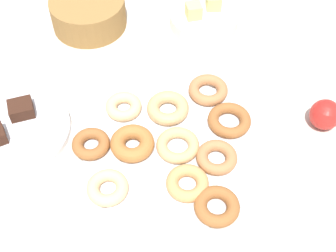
# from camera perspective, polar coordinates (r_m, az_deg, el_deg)

# --- Properties ---
(ground_plane) EXTENTS (2.40, 2.40, 0.00)m
(ground_plane) POSITION_cam_1_polar(r_m,az_deg,el_deg) (0.95, 0.66, -2.90)
(ground_plane) COLOR beige
(donut_plate) EXTENTS (0.36, 0.36, 0.01)m
(donut_plate) POSITION_cam_1_polar(r_m,az_deg,el_deg) (0.95, 0.67, -2.68)
(donut_plate) COLOR silver
(donut_plate) RESTS_ON ground_plane
(donut_0) EXTENTS (0.11, 0.11, 0.03)m
(donut_0) POSITION_cam_1_polar(r_m,az_deg,el_deg) (0.93, -4.39, -2.13)
(donut_0) COLOR #AD6B33
(donut_0) RESTS_ON donut_plate
(donut_1) EXTENTS (0.09, 0.09, 0.02)m
(donut_1) POSITION_cam_1_polar(r_m,az_deg,el_deg) (0.86, 6.00, -9.73)
(donut_1) COLOR #995B2D
(donut_1) RESTS_ON donut_plate
(donut_2) EXTENTS (0.11, 0.11, 0.02)m
(donut_2) POSITION_cam_1_polar(r_m,az_deg,el_deg) (0.92, 5.98, -3.83)
(donut_2) COLOR #B27547
(donut_2) RESTS_ON donut_plate
(donut_3) EXTENTS (0.12, 0.12, 0.02)m
(donut_3) POSITION_cam_1_polar(r_m,az_deg,el_deg) (1.02, 4.92, 4.41)
(donut_3) COLOR #B27547
(donut_3) RESTS_ON donut_plate
(donut_4) EXTENTS (0.11, 0.11, 0.02)m
(donut_4) POSITION_cam_1_polar(r_m,az_deg,el_deg) (0.88, 2.38, -6.98)
(donut_4) COLOR tan
(donut_4) RESTS_ON donut_plate
(donut_5) EXTENTS (0.11, 0.11, 0.02)m
(donut_5) POSITION_cam_1_polar(r_m,az_deg,el_deg) (0.99, -5.45, 2.39)
(donut_5) COLOR #EABC84
(donut_5) RESTS_ON donut_plate
(donut_6) EXTENTS (0.10, 0.10, 0.02)m
(donut_6) POSITION_cam_1_polar(r_m,az_deg,el_deg) (0.97, 7.50, 0.71)
(donut_6) COLOR #995B2D
(donut_6) RESTS_ON donut_plate
(donut_7) EXTENTS (0.10, 0.10, 0.02)m
(donut_7) POSITION_cam_1_polar(r_m,az_deg,el_deg) (0.93, 1.19, -2.36)
(donut_7) COLOR tan
(donut_7) RESTS_ON donut_plate
(donut_8) EXTENTS (0.11, 0.11, 0.02)m
(donut_8) POSITION_cam_1_polar(r_m,az_deg,el_deg) (0.94, -9.40, -2.17)
(donut_8) COLOR #995B2D
(donut_8) RESTS_ON donut_plate
(donut_9) EXTENTS (0.09, 0.09, 0.02)m
(donut_9) POSITION_cam_1_polar(r_m,az_deg,el_deg) (0.88, -7.38, -7.48)
(donut_9) COLOR #EABC84
(donut_9) RESTS_ON donut_plate
(donut_10) EXTENTS (0.12, 0.12, 0.03)m
(donut_10) POSITION_cam_1_polar(r_m,az_deg,el_deg) (0.98, -0.01, 2.21)
(donut_10) COLOR tan
(donut_10) RESTS_ON donut_plate
(cake_plate) EXTENTS (0.24, 0.24, 0.02)m
(cake_plate) POSITION_cam_1_polar(r_m,az_deg,el_deg) (1.02, -18.53, -0.50)
(cake_plate) COLOR silver
(cake_plate) RESTS_ON ground_plane
(brownie_far) EXTENTS (0.05, 0.05, 0.03)m
(brownie_far) POSITION_cam_1_polar(r_m,az_deg,el_deg) (1.02, -17.52, 2.01)
(brownie_far) COLOR #381E14
(brownie_far) RESTS_ON cake_plate
(basket) EXTENTS (0.25, 0.25, 0.08)m
(basket) POSITION_cam_1_polar(r_m,az_deg,el_deg) (1.21, -9.70, 13.52)
(basket) COLOR olive
(basket) RESTS_ON ground_plane
(fruit_bowl) EXTENTS (0.17, 0.17, 0.03)m
(fruit_bowl) POSITION_cam_1_polar(r_m,az_deg,el_deg) (1.21, 4.42, 12.90)
(fruit_bowl) COLOR silver
(fruit_bowl) RESTS_ON ground_plane
(melon_chunk_left) EXTENTS (0.04, 0.04, 0.04)m
(melon_chunk_left) POSITION_cam_1_polar(r_m,az_deg,el_deg) (1.17, 3.15, 13.89)
(melon_chunk_left) COLOR #DBD67A
(melon_chunk_left) RESTS_ON fruit_bowl
(melon_chunk_right) EXTENTS (0.05, 0.05, 0.04)m
(melon_chunk_right) POSITION_cam_1_polar(r_m,az_deg,el_deg) (1.20, 5.61, 14.86)
(melon_chunk_right) COLOR #DBD67A
(melon_chunk_right) RESTS_ON fruit_bowl
(apple) EXTENTS (0.06, 0.06, 0.06)m
(apple) POSITION_cam_1_polar(r_m,az_deg,el_deg) (1.02, 18.64, 1.33)
(apple) COLOR red
(apple) RESTS_ON ground_plane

